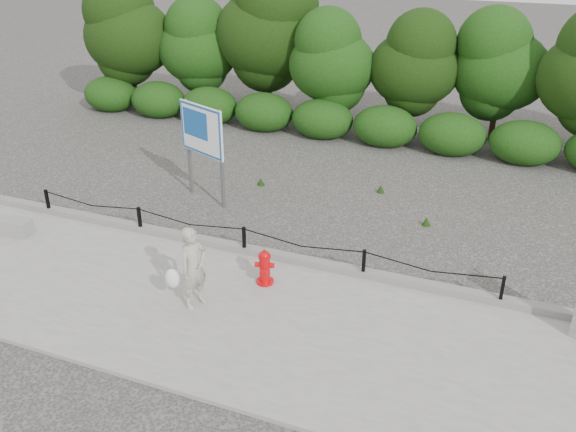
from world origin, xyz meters
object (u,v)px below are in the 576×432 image
(concrete_block, at_px, (8,226))
(advertising_sign, at_px, (202,134))
(pedestrian, at_px, (192,268))
(fire_hydrant, at_px, (265,267))

(concrete_block, distance_m, advertising_sign, 4.70)
(concrete_block, relative_size, advertising_sign, 0.44)
(pedestrian, relative_size, concrete_block, 1.44)
(fire_hydrant, distance_m, advertising_sign, 4.40)
(advertising_sign, bearing_deg, pedestrian, -40.71)
(concrete_block, bearing_deg, pedestrian, -9.88)
(fire_hydrant, distance_m, concrete_block, 5.99)
(fire_hydrant, bearing_deg, concrete_block, 167.83)
(pedestrian, xyz_separation_m, advertising_sign, (-2.05, 4.15, 0.86))
(fire_hydrant, relative_size, concrete_block, 0.67)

